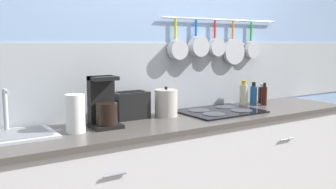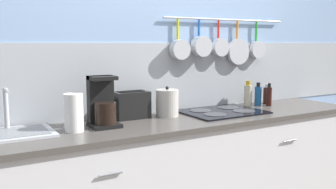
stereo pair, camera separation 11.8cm
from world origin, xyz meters
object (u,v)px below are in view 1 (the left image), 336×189
toaster (131,105)px  bottle_vinegar (262,94)px  bottle_olive_oil (264,95)px  paper_towel_roll (75,114)px  bottle_sesame_oil (244,94)px  coffee_maker (104,107)px  kettle (166,103)px  bottle_cooking_wine (253,95)px

toaster → bottle_vinegar: toaster is taller
bottle_olive_oil → paper_towel_roll: bearing=-177.3°
toaster → bottle_olive_oil: size_ratio=1.36×
bottle_sesame_oil → bottle_vinegar: size_ratio=1.21×
toaster → coffee_maker: bearing=-150.8°
bottle_vinegar → bottle_olive_oil: bearing=-128.0°
coffee_maker → paper_towel_roll: bearing=-167.7°
toaster → bottle_vinegar: size_ratio=1.50×
coffee_maker → kettle: coffee_maker is taller
coffee_maker → bottle_olive_oil: size_ratio=1.68×
coffee_maker → bottle_vinegar: coffee_maker is taller
coffee_maker → bottle_olive_oil: coffee_maker is taller
coffee_maker → bottle_cooking_wine: (1.41, 0.10, -0.05)m
bottle_sesame_oil → bottle_vinegar: (0.21, -0.02, -0.02)m
paper_towel_roll → coffee_maker: size_ratio=0.71×
coffee_maker → bottle_cooking_wine: 1.42m
paper_towel_roll → bottle_olive_oil: size_ratio=1.19×
bottle_sesame_oil → kettle: bearing=-176.1°
kettle → bottle_sesame_oil: kettle is taller
paper_towel_roll → bottle_olive_oil: bearing=2.7°
coffee_maker → toaster: 0.30m
coffee_maker → bottle_vinegar: 1.55m
bottle_sesame_oil → bottle_cooking_wine: (0.07, -0.04, -0.01)m
kettle → bottle_sesame_oil: 0.82m
kettle → bottle_olive_oil: kettle is taller
paper_towel_roll → bottle_olive_oil: paper_towel_roll is taller
bottle_sesame_oil → bottle_olive_oil: bearing=-37.4°
toaster → bottle_sesame_oil: bottle_sesame_oil is taller
toaster → bottle_olive_oil: (1.21, -0.11, -0.01)m
kettle → coffee_maker: bearing=-170.5°
kettle → bottle_olive_oil: size_ratio=1.14×
bottle_olive_oil → bottle_vinegar: size_ratio=1.10×
paper_towel_roll → coffee_maker: (0.20, 0.04, 0.02)m
toaster → kettle: (0.26, -0.06, 0.00)m
paper_towel_roll → bottle_sesame_oil: bearing=6.9°
bottle_sesame_oil → bottle_cooking_wine: 0.09m
kettle → paper_towel_roll: bearing=-169.8°
coffee_maker → toaster: coffee_maker is taller
kettle → bottle_olive_oil: bearing=-3.0°
toaster → paper_towel_roll: bearing=-157.6°
paper_towel_roll → bottle_cooking_wine: 1.62m
bottle_cooking_wine → bottle_vinegar: (0.13, 0.03, -0.01)m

